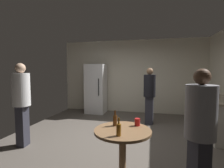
{
  "coord_description": "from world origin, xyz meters",
  "views": [
    {
      "loc": [
        0.72,
        -3.76,
        1.55
      ],
      "look_at": [
        -0.25,
        0.36,
        1.23
      ],
      "focal_mm": 27.2,
      "sensor_mm": 36.0,
      "label": 1
    }
  ],
  "objects_px": {
    "refrigerator": "(96,89)",
    "person_in_gray_shirt": "(200,126)",
    "kettle": "(210,93)",
    "plastic_cup_red": "(137,122)",
    "beer_bottle_amber": "(119,129)",
    "person_in_black_shirt": "(149,92)",
    "person_in_white_shirt": "(22,98)",
    "foreground_table": "(123,137)",
    "beer_bottle_brown": "(115,120)",
    "wine_bottle_on_counter": "(218,93)"
  },
  "relations": [
    {
      "from": "refrigerator",
      "to": "person_in_gray_shirt",
      "type": "bearing_deg",
      "value": -56.59
    },
    {
      "from": "kettle",
      "to": "plastic_cup_red",
      "type": "bearing_deg",
      "value": -124.82
    },
    {
      "from": "beer_bottle_amber",
      "to": "person_in_black_shirt",
      "type": "relative_size",
      "value": 0.14
    },
    {
      "from": "person_in_white_shirt",
      "to": "foreground_table",
      "type": "bearing_deg",
      "value": -22.84
    },
    {
      "from": "person_in_gray_shirt",
      "to": "person_in_black_shirt",
      "type": "distance_m",
      "value": 2.96
    },
    {
      "from": "person_in_white_shirt",
      "to": "person_in_black_shirt",
      "type": "distance_m",
      "value": 3.26
    },
    {
      "from": "refrigerator",
      "to": "beer_bottle_brown",
      "type": "distance_m",
      "value": 3.84
    },
    {
      "from": "beer_bottle_amber",
      "to": "person_in_white_shirt",
      "type": "bearing_deg",
      "value": 158.4
    },
    {
      "from": "refrigerator",
      "to": "wine_bottle_on_counter",
      "type": "relative_size",
      "value": 5.81
    },
    {
      "from": "person_in_gray_shirt",
      "to": "person_in_black_shirt",
      "type": "xyz_separation_m",
      "value": [
        -0.61,
        2.9,
        0.04
      ]
    },
    {
      "from": "kettle",
      "to": "wine_bottle_on_counter",
      "type": "bearing_deg",
      "value": -87.08
    },
    {
      "from": "foreground_table",
      "to": "plastic_cup_red",
      "type": "bearing_deg",
      "value": 50.04
    },
    {
      "from": "beer_bottle_brown",
      "to": "person_in_gray_shirt",
      "type": "bearing_deg",
      "value": -17.74
    },
    {
      "from": "person_in_gray_shirt",
      "to": "person_in_black_shirt",
      "type": "bearing_deg",
      "value": -97.62
    },
    {
      "from": "plastic_cup_red",
      "to": "person_in_white_shirt",
      "type": "bearing_deg",
      "value": 170.16
    },
    {
      "from": "beer_bottle_amber",
      "to": "person_in_black_shirt",
      "type": "xyz_separation_m",
      "value": [
        0.34,
        2.94,
        0.14
      ]
    },
    {
      "from": "plastic_cup_red",
      "to": "person_in_gray_shirt",
      "type": "relative_size",
      "value": 0.07
    },
    {
      "from": "wine_bottle_on_counter",
      "to": "beer_bottle_amber",
      "type": "xyz_separation_m",
      "value": [
        -1.93,
        -2.44,
        -0.2
      ]
    },
    {
      "from": "refrigerator",
      "to": "foreground_table",
      "type": "relative_size",
      "value": 2.25
    },
    {
      "from": "refrigerator",
      "to": "person_in_gray_shirt",
      "type": "xyz_separation_m",
      "value": [
        2.56,
        -3.88,
        0.02
      ]
    },
    {
      "from": "person_in_gray_shirt",
      "to": "foreground_table",
      "type": "bearing_deg",
      "value": -31.32
    },
    {
      "from": "person_in_gray_shirt",
      "to": "person_in_white_shirt",
      "type": "xyz_separation_m",
      "value": [
        -3.13,
        0.83,
        0.08
      ]
    },
    {
      "from": "person_in_white_shirt",
      "to": "person_in_black_shirt",
      "type": "bearing_deg",
      "value": 32.64
    },
    {
      "from": "wine_bottle_on_counter",
      "to": "plastic_cup_red",
      "type": "height_order",
      "value": "wine_bottle_on_counter"
    },
    {
      "from": "kettle",
      "to": "beer_bottle_brown",
      "type": "xyz_separation_m",
      "value": [
        -2.03,
        -2.53,
        -0.15
      ]
    },
    {
      "from": "wine_bottle_on_counter",
      "to": "beer_bottle_brown",
      "type": "bearing_deg",
      "value": -134.99
    },
    {
      "from": "plastic_cup_red",
      "to": "refrigerator",
      "type": "bearing_deg",
      "value": 117.6
    },
    {
      "from": "beer_bottle_brown",
      "to": "plastic_cup_red",
      "type": "relative_size",
      "value": 2.09
    },
    {
      "from": "foreground_table",
      "to": "beer_bottle_amber",
      "type": "distance_m",
      "value": 0.3
    },
    {
      "from": "beer_bottle_brown",
      "to": "plastic_cup_red",
      "type": "distance_m",
      "value": 0.33
    },
    {
      "from": "person_in_gray_shirt",
      "to": "person_in_white_shirt",
      "type": "bearing_deg",
      "value": -34.26
    },
    {
      "from": "kettle",
      "to": "plastic_cup_red",
      "type": "relative_size",
      "value": 2.22
    },
    {
      "from": "refrigerator",
      "to": "person_in_black_shirt",
      "type": "bearing_deg",
      "value": -26.62
    },
    {
      "from": "beer_bottle_amber",
      "to": "beer_bottle_brown",
      "type": "height_order",
      "value": "same"
    },
    {
      "from": "foreground_table",
      "to": "plastic_cup_red",
      "type": "height_order",
      "value": "plastic_cup_red"
    },
    {
      "from": "beer_bottle_brown",
      "to": "person_in_gray_shirt",
      "type": "height_order",
      "value": "person_in_gray_shirt"
    },
    {
      "from": "wine_bottle_on_counter",
      "to": "foreground_table",
      "type": "bearing_deg",
      "value": -131.03
    },
    {
      "from": "refrigerator",
      "to": "person_in_white_shirt",
      "type": "distance_m",
      "value": 3.11
    },
    {
      "from": "kettle",
      "to": "beer_bottle_brown",
      "type": "distance_m",
      "value": 3.25
    },
    {
      "from": "wine_bottle_on_counter",
      "to": "person_in_white_shirt",
      "type": "bearing_deg",
      "value": -159.09
    },
    {
      "from": "person_in_gray_shirt",
      "to": "plastic_cup_red",
      "type": "bearing_deg",
      "value": -48.52
    },
    {
      "from": "kettle",
      "to": "person_in_white_shirt",
      "type": "distance_m",
      "value": 4.57
    },
    {
      "from": "plastic_cup_red",
      "to": "foreground_table",
      "type": "bearing_deg",
      "value": -129.96
    },
    {
      "from": "person_in_white_shirt",
      "to": "kettle",
      "type": "bearing_deg",
      "value": 19.81
    },
    {
      "from": "beer_bottle_amber",
      "to": "person_in_gray_shirt",
      "type": "distance_m",
      "value": 0.95
    },
    {
      "from": "wine_bottle_on_counter",
      "to": "beer_bottle_brown",
      "type": "distance_m",
      "value": 2.92
    },
    {
      "from": "beer_bottle_brown",
      "to": "person_in_black_shirt",
      "type": "xyz_separation_m",
      "value": [
        0.47,
        2.56,
        0.14
      ]
    },
    {
      "from": "plastic_cup_red",
      "to": "person_in_white_shirt",
      "type": "relative_size",
      "value": 0.06
    },
    {
      "from": "foreground_table",
      "to": "beer_bottle_amber",
      "type": "xyz_separation_m",
      "value": [
        -0.01,
        -0.23,
        0.19
      ]
    },
    {
      "from": "refrigerator",
      "to": "beer_bottle_brown",
      "type": "relative_size",
      "value": 7.83
    }
  ]
}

